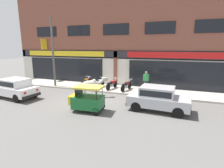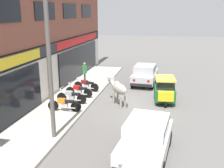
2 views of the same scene
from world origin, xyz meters
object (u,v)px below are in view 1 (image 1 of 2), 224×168
(auto_rickshaw, at_px, (87,100))
(motorcycle_1, at_px, (99,83))
(car_0, at_px, (15,87))
(motorcycle_2, at_px, (112,84))
(motorcycle_0, at_px, (86,83))
(car_1, at_px, (158,97))
(motorcycle_3, at_px, (126,86))
(pedestrian, at_px, (146,79))
(utility_pole, at_px, (53,52))
(cow, at_px, (92,85))

(auto_rickshaw, distance_m, motorcycle_1, 5.50)
(car_0, bearing_deg, motorcycle_2, 38.72)
(motorcycle_0, height_order, motorcycle_1, same)
(car_1, xyz_separation_m, motorcycle_2, (-4.30, 3.68, -0.28))
(car_0, distance_m, motorcycle_1, 6.63)
(car_0, xyz_separation_m, motorcycle_1, (4.65, 4.72, -0.28))
(motorcycle_3, xyz_separation_m, pedestrian, (1.54, 0.59, 0.60))
(car_1, bearing_deg, utility_pole, 163.24)
(auto_rickshaw, xyz_separation_m, motorcycle_3, (0.92, 5.17, -0.13))
(car_1, relative_size, motorcycle_0, 2.03)
(auto_rickshaw, bearing_deg, pedestrian, 66.87)
(cow, xyz_separation_m, utility_pole, (-4.78, 1.85, 2.24))
(motorcycle_2, bearing_deg, motorcycle_1, 178.55)
(motorcycle_3, xyz_separation_m, utility_pole, (-6.71, -0.71, 2.71))
(motorcycle_0, xyz_separation_m, motorcycle_3, (3.85, 0.02, 0.00))
(car_0, bearing_deg, cow, 21.51)
(cow, relative_size, motorcycle_0, 0.98)
(cow, xyz_separation_m, car_1, (4.90, -1.06, -0.19))
(motorcycle_1, bearing_deg, cow, -77.09)
(car_0, height_order, motorcycle_3, car_0)
(motorcycle_2, bearing_deg, car_1, -40.59)
(car_0, bearing_deg, motorcycle_1, 45.47)
(pedestrian, relative_size, utility_pole, 0.26)
(car_0, bearing_deg, utility_pole, 83.15)
(auto_rickshaw, height_order, motorcycle_0, auto_rickshaw)
(auto_rickshaw, xyz_separation_m, utility_pole, (-5.79, 4.45, 2.58))
(cow, bearing_deg, motorcycle_3, 53.14)
(motorcycle_1, height_order, motorcycle_2, same)
(motorcycle_0, height_order, motorcycle_3, same)
(auto_rickshaw, bearing_deg, cow, 111.13)
(car_0, distance_m, car_1, 10.21)
(auto_rickshaw, xyz_separation_m, motorcycle_1, (-1.61, 5.25, -0.13))
(utility_pole, bearing_deg, auto_rickshaw, -37.57)
(car_1, bearing_deg, auto_rickshaw, -158.45)
(pedestrian, bearing_deg, utility_pole, -171.01)
(motorcycle_1, height_order, pedestrian, pedestrian)
(motorcycle_1, distance_m, utility_pole, 5.04)
(car_0, xyz_separation_m, utility_pole, (0.47, 3.93, 2.43))
(car_1, xyz_separation_m, motorcycle_0, (-6.82, 3.61, -0.28))
(motorcycle_3, height_order, pedestrian, pedestrian)
(car_0, height_order, auto_rickshaw, auto_rickshaw)
(motorcycle_1, bearing_deg, car_1, -34.00)
(cow, distance_m, motorcycle_0, 3.23)
(auto_rickshaw, distance_m, motorcycle_2, 5.24)
(motorcycle_2, relative_size, motorcycle_3, 1.00)
(motorcycle_1, relative_size, motorcycle_2, 1.01)
(car_1, bearing_deg, cow, 167.78)
(car_1, height_order, motorcycle_0, car_1)
(motorcycle_2, bearing_deg, auto_rickshaw, -85.56)
(cow, distance_m, motorcycle_1, 2.76)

